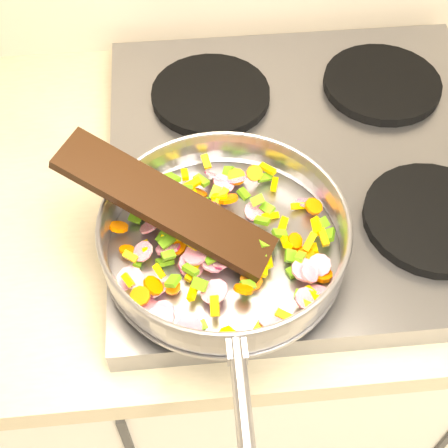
{
  "coord_description": "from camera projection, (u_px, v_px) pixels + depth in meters",
  "views": [
    {
      "loc": [
        -0.89,
        1.03,
        1.61
      ],
      "look_at": [
        -0.85,
        1.49,
        1.01
      ],
      "focal_mm": 50.0,
      "sensor_mm": 36.0,
      "label": 1
    }
  ],
  "objects": [
    {
      "name": "grate_bl",
      "position": [
        211.0,
        95.0,
        1.0
      ],
      "size": [
        0.19,
        0.19,
        0.02
      ],
      "primitive_type": "cylinder",
      "color": "black",
      "rests_on": "cooktop"
    },
    {
      "name": "saute_pan",
      "position": [
        224.0,
        236.0,
        0.77
      ],
      "size": [
        0.36,
        0.52,
        0.06
      ],
      "rotation": [
        0.0,
        0.0,
        -0.01
      ],
      "color": "#9E9EA5",
      "rests_on": "grate_fl"
    },
    {
      "name": "cooktop",
      "position": [
        311.0,
        164.0,
        0.94
      ],
      "size": [
        0.6,
        0.6,
        0.04
      ],
      "primitive_type": "cube",
      "color": "#939399",
      "rests_on": "counter_top"
    },
    {
      "name": "vegetable_heap",
      "position": [
        221.0,
        240.0,
        0.79
      ],
      "size": [
        0.29,
        0.29,
        0.05
      ],
      "color": "#EB6700",
      "rests_on": "saute_pan"
    },
    {
      "name": "grate_fr",
      "position": [
        433.0,
        218.0,
        0.84
      ],
      "size": [
        0.19,
        0.19,
        0.02
      ],
      "primitive_type": "cylinder",
      "color": "black",
      "rests_on": "cooktop"
    },
    {
      "name": "grate_fl",
      "position": [
        228.0,
        234.0,
        0.83
      ],
      "size": [
        0.19,
        0.19,
        0.02
      ],
      "primitive_type": "cylinder",
      "color": "black",
      "rests_on": "cooktop"
    },
    {
      "name": "wooden_spatula",
      "position": [
        166.0,
        204.0,
        0.76
      ],
      "size": [
        0.27,
        0.19,
        0.1
      ],
      "primitive_type": "cube",
      "rotation": [
        0.0,
        -0.31,
        2.64
      ],
      "color": "black",
      "rests_on": "saute_pan"
    },
    {
      "name": "grate_br",
      "position": [
        382.0,
        84.0,
        1.01
      ],
      "size": [
        0.19,
        0.19,
        0.02
      ],
      "primitive_type": "cylinder",
      "color": "black",
      "rests_on": "cooktop"
    }
  ]
}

